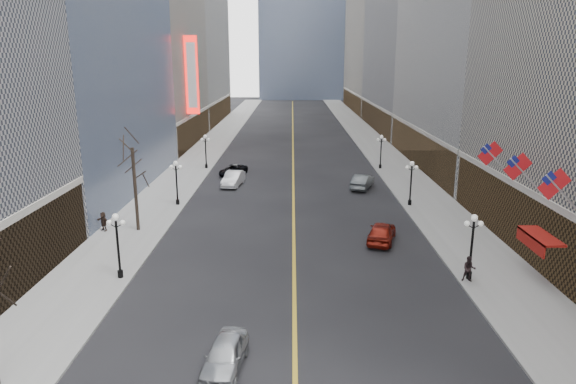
{
  "coord_description": "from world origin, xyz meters",
  "views": [
    {
      "loc": [
        -0.17,
        -2.15,
        14.54
      ],
      "look_at": [
        -0.35,
        20.67,
        8.6
      ],
      "focal_mm": 32.0,
      "sensor_mm": 36.0,
      "label": 1
    }
  ],
  "objects_px": {
    "car_nb_far": "(233,170)",
    "streetlamp_east_2": "(411,178)",
    "streetlamp_west_3": "(206,148)",
    "streetlamp_east_1": "(472,240)",
    "car_sb_far": "(362,182)",
    "car_nb_mid": "(233,179)",
    "streetlamp_west_1": "(117,239)",
    "car_nb_near": "(225,355)",
    "streetlamp_west_2": "(176,178)",
    "car_sb_mid": "(382,232)",
    "streetlamp_east_3": "(381,148)"
  },
  "relations": [
    {
      "from": "car_sb_mid",
      "to": "streetlamp_east_2",
      "type": "bearing_deg",
      "value": -97.34
    },
    {
      "from": "streetlamp_west_3",
      "to": "car_nb_far",
      "type": "relative_size",
      "value": 0.96
    },
    {
      "from": "streetlamp_east_3",
      "to": "streetlamp_west_3",
      "type": "xyz_separation_m",
      "value": [
        -23.6,
        0.0,
        0.0
      ]
    },
    {
      "from": "streetlamp_west_1",
      "to": "car_nb_near",
      "type": "xyz_separation_m",
      "value": [
        8.43,
        -10.32,
        -2.15
      ]
    },
    {
      "from": "streetlamp_east_2",
      "to": "streetlamp_west_2",
      "type": "relative_size",
      "value": 1.0
    },
    {
      "from": "car_nb_mid",
      "to": "car_nb_far",
      "type": "distance_m",
      "value": 5.66
    },
    {
      "from": "streetlamp_west_1",
      "to": "streetlamp_west_2",
      "type": "relative_size",
      "value": 1.0
    },
    {
      "from": "streetlamp_west_1",
      "to": "streetlamp_west_3",
      "type": "relative_size",
      "value": 1.0
    },
    {
      "from": "streetlamp_east_3",
      "to": "car_sb_mid",
      "type": "distance_m",
      "value": 28.91
    },
    {
      "from": "streetlamp_east_1",
      "to": "streetlamp_east_2",
      "type": "distance_m",
      "value": 18.0
    },
    {
      "from": "streetlamp_west_1",
      "to": "streetlamp_west_3",
      "type": "height_order",
      "value": "same"
    },
    {
      "from": "streetlamp_east_1",
      "to": "car_sb_far",
      "type": "distance_m",
      "value": 25.7
    },
    {
      "from": "streetlamp_east_1",
      "to": "car_sb_mid",
      "type": "distance_m",
      "value": 9.09
    },
    {
      "from": "streetlamp_west_2",
      "to": "streetlamp_east_1",
      "type": "bearing_deg",
      "value": -37.33
    },
    {
      "from": "car_nb_near",
      "to": "car_sb_far",
      "type": "height_order",
      "value": "car_sb_far"
    },
    {
      "from": "streetlamp_east_1",
      "to": "streetlamp_west_3",
      "type": "xyz_separation_m",
      "value": [
        -23.6,
        36.0,
        0.0
      ]
    },
    {
      "from": "streetlamp_west_2",
      "to": "car_nb_far",
      "type": "height_order",
      "value": "streetlamp_west_2"
    },
    {
      "from": "car_nb_near",
      "to": "car_sb_mid",
      "type": "xyz_separation_m",
      "value": [
        10.54,
        17.86,
        0.09
      ]
    },
    {
      "from": "streetlamp_east_2",
      "to": "car_nb_far",
      "type": "bearing_deg",
      "value": 143.95
    },
    {
      "from": "streetlamp_west_3",
      "to": "car_nb_far",
      "type": "distance_m",
      "value": 5.99
    },
    {
      "from": "streetlamp_west_3",
      "to": "streetlamp_east_1",
      "type": "bearing_deg",
      "value": -56.75
    },
    {
      "from": "car_sb_far",
      "to": "streetlamp_east_1",
      "type": "bearing_deg",
      "value": 118.63
    },
    {
      "from": "car_nb_mid",
      "to": "car_sb_far",
      "type": "relative_size",
      "value": 1.02
    },
    {
      "from": "streetlamp_east_2",
      "to": "streetlamp_west_3",
      "type": "distance_m",
      "value": 29.68
    },
    {
      "from": "streetlamp_east_3",
      "to": "streetlamp_west_1",
      "type": "relative_size",
      "value": 1.0
    },
    {
      "from": "car_sb_far",
      "to": "streetlamp_west_3",
      "type": "bearing_deg",
      "value": -8.44
    },
    {
      "from": "car_nb_mid",
      "to": "car_sb_mid",
      "type": "xyz_separation_m",
      "value": [
        14.24,
        -19.06,
        0.0
      ]
    },
    {
      "from": "streetlamp_west_2",
      "to": "car_sb_mid",
      "type": "xyz_separation_m",
      "value": [
        18.96,
        -10.46,
        -2.06
      ]
    },
    {
      "from": "streetlamp_east_3",
      "to": "streetlamp_west_1",
      "type": "xyz_separation_m",
      "value": [
        -23.6,
        -36.0,
        0.0
      ]
    },
    {
      "from": "streetlamp_east_1",
      "to": "streetlamp_east_2",
      "type": "height_order",
      "value": "same"
    },
    {
      "from": "car_nb_far",
      "to": "car_sb_far",
      "type": "distance_m",
      "value": 17.13
    },
    {
      "from": "streetlamp_east_2",
      "to": "streetlamp_west_1",
      "type": "relative_size",
      "value": 1.0
    },
    {
      "from": "streetlamp_west_3",
      "to": "streetlamp_east_2",
      "type": "bearing_deg",
      "value": -37.33
    },
    {
      "from": "streetlamp_west_2",
      "to": "car_sb_far",
      "type": "bearing_deg",
      "value": 20.35
    },
    {
      "from": "streetlamp_west_3",
      "to": "car_nb_mid",
      "type": "distance_m",
      "value": 10.72
    },
    {
      "from": "car_nb_near",
      "to": "streetlamp_west_3",
      "type": "bearing_deg",
      "value": 106.58
    },
    {
      "from": "car_nb_mid",
      "to": "car_sb_far",
      "type": "xyz_separation_m",
      "value": [
        15.01,
        -1.28,
        -0.01
      ]
    },
    {
      "from": "streetlamp_east_3",
      "to": "streetlamp_west_1",
      "type": "height_order",
      "value": "same"
    },
    {
      "from": "car_nb_far",
      "to": "streetlamp_east_2",
      "type": "bearing_deg",
      "value": -13.36
    },
    {
      "from": "streetlamp_west_2",
      "to": "streetlamp_east_3",
      "type": "bearing_deg",
      "value": 37.33
    },
    {
      "from": "streetlamp_west_3",
      "to": "car_sb_mid",
      "type": "height_order",
      "value": "streetlamp_west_3"
    },
    {
      "from": "streetlamp_west_3",
      "to": "car_nb_near",
      "type": "height_order",
      "value": "streetlamp_west_3"
    },
    {
      "from": "car_nb_mid",
      "to": "streetlamp_west_2",
      "type": "bearing_deg",
      "value": -110.72
    },
    {
      "from": "streetlamp_west_3",
      "to": "car_nb_near",
      "type": "relative_size",
      "value": 1.02
    },
    {
      "from": "streetlamp_east_2",
      "to": "car_sb_far",
      "type": "distance_m",
      "value": 8.53
    },
    {
      "from": "streetlamp_west_3",
      "to": "car_nb_far",
      "type": "bearing_deg",
      "value": -42.91
    },
    {
      "from": "car_nb_near",
      "to": "car_sb_far",
      "type": "xyz_separation_m",
      "value": [
        11.31,
        35.64,
        0.08
      ]
    },
    {
      "from": "streetlamp_east_2",
      "to": "car_nb_mid",
      "type": "height_order",
      "value": "streetlamp_east_2"
    },
    {
      "from": "streetlamp_east_1",
      "to": "streetlamp_west_2",
      "type": "distance_m",
      "value": 29.68
    },
    {
      "from": "streetlamp_west_3",
      "to": "car_sb_far",
      "type": "relative_size",
      "value": 0.9
    }
  ]
}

